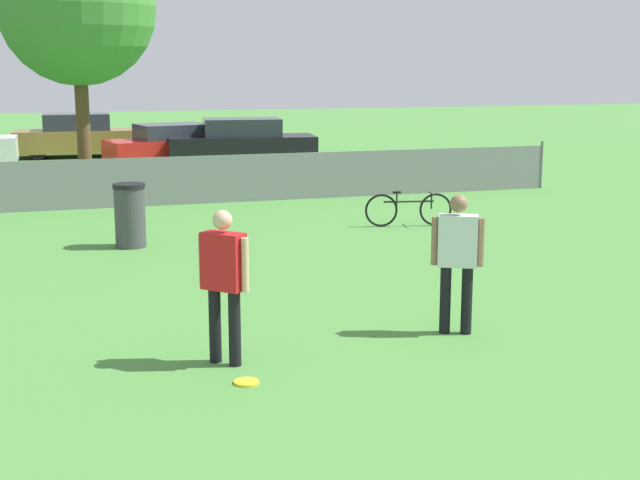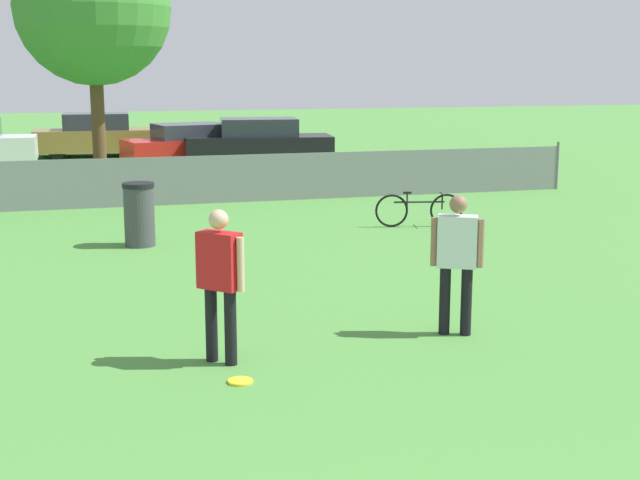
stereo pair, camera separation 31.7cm
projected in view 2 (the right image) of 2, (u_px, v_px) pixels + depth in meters
fence_backline at (151, 182)px, 20.04m from camera, size 20.62×0.07×1.21m
tree_near_pole at (93, 8)px, 20.70m from camera, size 3.64×3.64×6.28m
player_thrower_red at (220, 275)px, 9.36m from camera, size 0.48×0.48×1.66m
player_receiver_white at (457, 254)px, 10.36m from camera, size 0.56×0.40×1.66m
frisbee_disc at (240, 381)px, 8.95m from camera, size 0.26×0.26×0.03m
bicycle_sideline at (419, 210)px, 17.48m from camera, size 1.71×0.50×0.70m
trash_bin at (139, 214)px, 15.59m from camera, size 0.56×0.56×1.12m
parked_car_tan at (96, 136)px, 30.89m from camera, size 4.27×1.83×1.49m
parked_car_red at (190, 144)px, 28.34m from camera, size 4.37×2.56×1.30m
parked_car_dark at (259, 143)px, 28.05m from camera, size 4.75×2.36×1.49m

